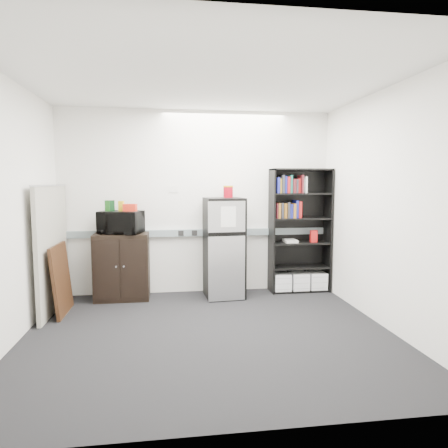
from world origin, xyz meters
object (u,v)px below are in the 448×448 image
(bookshelf, at_px, (300,231))
(refrigerator, at_px, (224,248))
(microwave, at_px, (121,222))
(cubicle_partition, at_px, (52,248))
(cabinet, at_px, (122,266))

(bookshelf, distance_m, refrigerator, 1.20)
(microwave, bearing_deg, bookshelf, 18.83)
(cubicle_partition, bearing_deg, microwave, 26.52)
(cubicle_partition, xyz_separation_m, refrigerator, (2.26, 0.34, -0.10))
(refrigerator, bearing_deg, bookshelf, 2.62)
(bookshelf, distance_m, cubicle_partition, 3.46)
(cubicle_partition, relative_size, cabinet, 1.73)
(microwave, distance_m, refrigerator, 1.50)
(bookshelf, height_order, microwave, bookshelf)
(cabinet, bearing_deg, microwave, -90.00)
(cubicle_partition, relative_size, refrigerator, 1.13)
(cubicle_partition, distance_m, refrigerator, 2.28)
(refrigerator, bearing_deg, cubicle_partition, -175.82)
(cabinet, height_order, microwave, microwave)
(cubicle_partition, xyz_separation_m, cabinet, (0.81, 0.42, -0.34))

